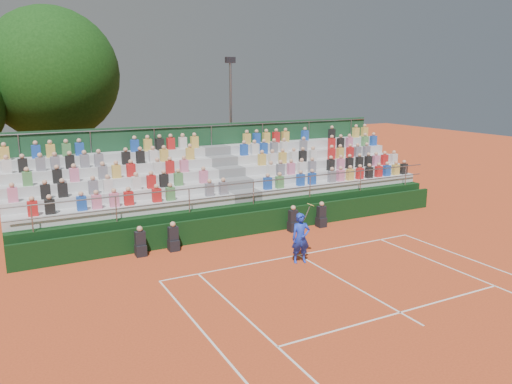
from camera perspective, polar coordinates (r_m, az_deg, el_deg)
ground at (r=19.40m, az=4.85°, el=-7.21°), size 90.00×90.00×0.00m
courtside_wall at (r=21.87m, az=0.37°, el=-3.48°), size 20.00×0.15×1.00m
line_officials at (r=20.95m, az=-2.08°, el=-4.28°), size 8.76×0.40×1.19m
grandstand at (r=24.54m, az=-3.18°, el=-0.28°), size 20.00×5.20×4.40m
tennis_player at (r=18.38m, az=5.13°, el=-5.26°), size 0.92×0.62×2.22m
tree_east at (r=29.99m, az=-22.33°, el=12.30°), size 7.21×7.21×10.49m
floodlight_mast at (r=30.85m, az=-2.90°, el=9.03°), size 0.60×0.25×7.94m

